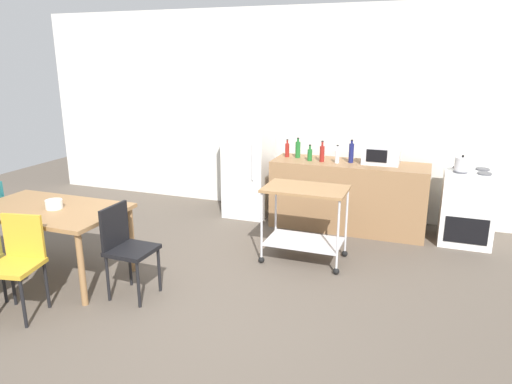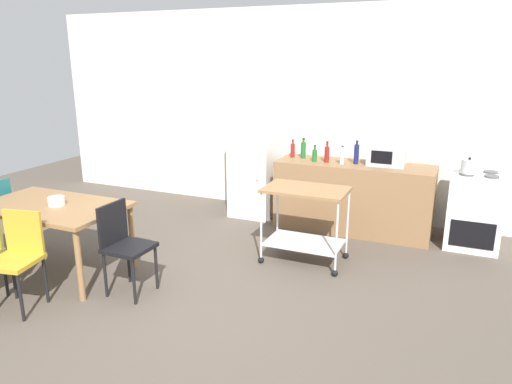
{
  "view_description": "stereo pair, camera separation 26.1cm",
  "coord_description": "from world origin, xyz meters",
  "px_view_note": "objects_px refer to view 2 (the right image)",
  "views": [
    {
      "loc": [
        1.85,
        -3.45,
        2.22
      ],
      "look_at": [
        0.12,
        1.2,
        0.8
      ],
      "focal_mm": 33.24,
      "sensor_mm": 36.0,
      "label": 1
    },
    {
      "loc": [
        2.09,
        -3.35,
        2.22
      ],
      "look_at": [
        0.12,
        1.2,
        0.8
      ],
      "focal_mm": 33.24,
      "sensor_mm": 36.0,
      "label": 2
    }
  ],
  "objects_px": {
    "bottle_soda": "(315,155)",
    "bottle_soy_sauce": "(356,154)",
    "chair_black": "(123,242)",
    "chair_mustard": "(18,254)",
    "refrigerator": "(255,162)",
    "bottle_wine": "(303,150)",
    "kettle": "(469,166)",
    "bottle_hot_sauce": "(327,154)",
    "dining_table": "(52,212)",
    "stove_oven": "(474,210)",
    "fruit_bowl": "(56,201)",
    "bottle_vinegar": "(342,157)",
    "microwave": "(387,155)",
    "bottle_olive_oil": "(293,150)",
    "kitchen_cart": "(305,213)"
  },
  "relations": [
    {
      "from": "bottle_soda",
      "to": "bottle_soy_sauce",
      "type": "bearing_deg",
      "value": 8.41
    },
    {
      "from": "bottle_soda",
      "to": "chair_black",
      "type": "bearing_deg",
      "value": -114.08
    },
    {
      "from": "chair_mustard",
      "to": "chair_black",
      "type": "distance_m",
      "value": 0.92
    },
    {
      "from": "chair_black",
      "to": "refrigerator",
      "type": "distance_m",
      "value": 2.71
    },
    {
      "from": "bottle_soda",
      "to": "bottle_soy_sauce",
      "type": "height_order",
      "value": "bottle_soy_sauce"
    },
    {
      "from": "chair_black",
      "to": "bottle_wine",
      "type": "relative_size",
      "value": 3.27
    },
    {
      "from": "kettle",
      "to": "bottle_soy_sauce",
      "type": "bearing_deg",
      "value": 176.33
    },
    {
      "from": "refrigerator",
      "to": "bottle_soy_sauce",
      "type": "height_order",
      "value": "refrigerator"
    },
    {
      "from": "bottle_hot_sauce",
      "to": "bottle_soy_sauce",
      "type": "xyz_separation_m",
      "value": [
        0.37,
        0.07,
        0.02
      ]
    },
    {
      "from": "dining_table",
      "to": "bottle_hot_sauce",
      "type": "height_order",
      "value": "bottle_hot_sauce"
    },
    {
      "from": "stove_oven",
      "to": "fruit_bowl",
      "type": "bearing_deg",
      "value": -147.58
    },
    {
      "from": "chair_black",
      "to": "fruit_bowl",
      "type": "height_order",
      "value": "chair_black"
    },
    {
      "from": "bottle_hot_sauce",
      "to": "bottle_vinegar",
      "type": "relative_size",
      "value": 1.17
    },
    {
      "from": "chair_black",
      "to": "bottle_soy_sauce",
      "type": "distance_m",
      "value": 3.12
    },
    {
      "from": "bottle_vinegar",
      "to": "microwave",
      "type": "bearing_deg",
      "value": 17.08
    },
    {
      "from": "chair_mustard",
      "to": "refrigerator",
      "type": "height_order",
      "value": "refrigerator"
    },
    {
      "from": "refrigerator",
      "to": "microwave",
      "type": "bearing_deg",
      "value": -0.71
    },
    {
      "from": "bottle_olive_oil",
      "to": "bottle_soy_sauce",
      "type": "relative_size",
      "value": 0.81
    },
    {
      "from": "refrigerator",
      "to": "kettle",
      "type": "bearing_deg",
      "value": -3.7
    },
    {
      "from": "microwave",
      "to": "fruit_bowl",
      "type": "relative_size",
      "value": 2.77
    },
    {
      "from": "refrigerator",
      "to": "bottle_wine",
      "type": "bearing_deg",
      "value": -2.3
    },
    {
      "from": "bottle_wine",
      "to": "bottle_soda",
      "type": "height_order",
      "value": "bottle_wine"
    },
    {
      "from": "chair_mustard",
      "to": "stove_oven",
      "type": "bearing_deg",
      "value": 29.21
    },
    {
      "from": "chair_mustard",
      "to": "stove_oven",
      "type": "height_order",
      "value": "stove_oven"
    },
    {
      "from": "dining_table",
      "to": "fruit_bowl",
      "type": "bearing_deg",
      "value": 3.45
    },
    {
      "from": "stove_oven",
      "to": "refrigerator",
      "type": "bearing_deg",
      "value": 178.4
    },
    {
      "from": "kitchen_cart",
      "to": "bottle_vinegar",
      "type": "distance_m",
      "value": 1.2
    },
    {
      "from": "dining_table",
      "to": "bottle_vinegar",
      "type": "distance_m",
      "value": 3.47
    },
    {
      "from": "kitchen_cart",
      "to": "microwave",
      "type": "distance_m",
      "value": 1.51
    },
    {
      "from": "kitchen_cart",
      "to": "bottle_wine",
      "type": "bearing_deg",
      "value": 109.3
    },
    {
      "from": "refrigerator",
      "to": "kettle",
      "type": "height_order",
      "value": "refrigerator"
    },
    {
      "from": "bottle_olive_oil",
      "to": "bottle_soda",
      "type": "height_order",
      "value": "bottle_olive_oil"
    },
    {
      "from": "refrigerator",
      "to": "fruit_bowl",
      "type": "height_order",
      "value": "refrigerator"
    },
    {
      "from": "chair_mustard",
      "to": "kitchen_cart",
      "type": "distance_m",
      "value": 2.87
    },
    {
      "from": "bottle_soda",
      "to": "chair_mustard",
      "type": "bearing_deg",
      "value": -120.18
    },
    {
      "from": "dining_table",
      "to": "refrigerator",
      "type": "bearing_deg",
      "value": 66.17
    },
    {
      "from": "refrigerator",
      "to": "bottle_olive_oil",
      "type": "xyz_separation_m",
      "value": [
        0.58,
        -0.03,
        0.22
      ]
    },
    {
      "from": "kitchen_cart",
      "to": "bottle_wine",
      "type": "relative_size",
      "value": 3.34
    },
    {
      "from": "dining_table",
      "to": "refrigerator",
      "type": "relative_size",
      "value": 0.97
    },
    {
      "from": "chair_black",
      "to": "refrigerator",
      "type": "relative_size",
      "value": 0.57
    },
    {
      "from": "bottle_vinegar",
      "to": "kettle",
      "type": "bearing_deg",
      "value": 0.26
    },
    {
      "from": "chair_black",
      "to": "bottle_soda",
      "type": "distance_m",
      "value": 2.8
    },
    {
      "from": "bottle_soda",
      "to": "bottle_vinegar",
      "type": "height_order",
      "value": "bottle_vinegar"
    },
    {
      "from": "bottle_vinegar",
      "to": "microwave",
      "type": "distance_m",
      "value": 0.56
    },
    {
      "from": "kitchen_cart",
      "to": "microwave",
      "type": "bearing_deg",
      "value": 63.08
    },
    {
      "from": "dining_table",
      "to": "kettle",
      "type": "height_order",
      "value": "kettle"
    },
    {
      "from": "bottle_wine",
      "to": "chair_black",
      "type": "bearing_deg",
      "value": -109.11
    },
    {
      "from": "chair_mustard",
      "to": "bottle_soda",
      "type": "distance_m",
      "value": 3.64
    },
    {
      "from": "stove_oven",
      "to": "microwave",
      "type": "height_order",
      "value": "microwave"
    },
    {
      "from": "dining_table",
      "to": "bottle_olive_oil",
      "type": "relative_size",
      "value": 6.18
    }
  ]
}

